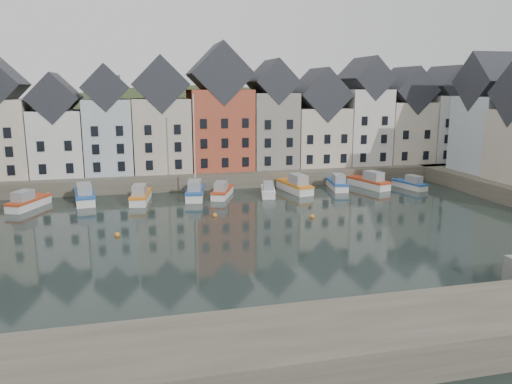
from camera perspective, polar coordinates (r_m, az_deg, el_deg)
name	(u,v)px	position (r m, az deg, el deg)	size (l,w,h in m)	color
ground	(271,235)	(47.08, 1.67, -4.94)	(260.00, 260.00, 0.00)	black
far_quay	(218,173)	(75.47, -4.39, 2.23)	(90.00, 16.00, 2.00)	#4B4639
near_wall	(190,362)	(24.96, -7.56, -18.66)	(50.00, 6.00, 2.00)	#4B4639
hillside	(199,242)	(105.02, -6.56, -5.68)	(153.60, 70.40, 64.00)	#263118
far_terrace	(241,120)	(73.18, -1.72, 8.17)	(72.37, 8.16, 17.78)	beige
mooring_buoys	(219,222)	(51.22, -4.25, -3.40)	(20.50, 5.50, 0.50)	orange
boat_a	(28,202)	(62.89, -24.64, -1.06)	(4.36, 6.47, 2.39)	silver
boat_b	(85,196)	(63.51, -19.00, -0.41)	(3.06, 7.23, 2.69)	silver
boat_c	(140,196)	(61.77, -13.07, -0.46)	(2.88, 6.64, 2.47)	silver
boat_d	(195,191)	(62.88, -6.97, 0.08)	(3.29, 7.09, 13.05)	silver
boat_e	(222,192)	(63.18, -3.91, 0.04)	(3.87, 6.16, 2.27)	silver
boat_f	(268,191)	(63.92, 1.39, 0.15)	(2.85, 5.67, 2.09)	silver
boat_g	(295,186)	(66.27, 4.50, 0.70)	(3.29, 7.29, 2.70)	silver
boat_h	(337,184)	(68.89, 9.27, 0.93)	(2.95, 6.39, 2.36)	silver
boat_i	(369,182)	(70.56, 12.83, 1.11)	(3.92, 7.12, 2.61)	silver
boat_j	(410,184)	(71.43, 17.22, 0.87)	(2.85, 5.68, 2.09)	silver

